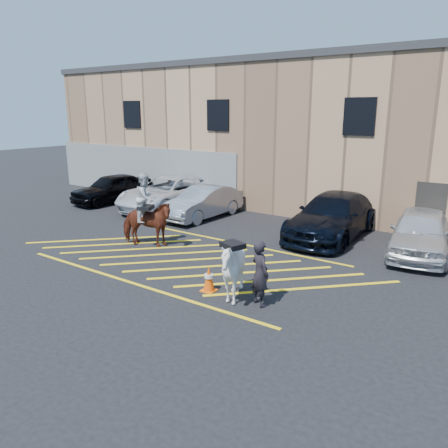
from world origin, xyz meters
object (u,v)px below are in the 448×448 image
Objects in this scene: car_white_suv at (421,232)px; car_black_suv at (112,188)px; handler at (260,273)px; car_silver_sedan at (203,202)px; traffic_cone at (209,279)px; car_white_pickup at (169,193)px; car_blue_suv at (333,216)px; mounted_bay at (146,218)px; saddled_white at (233,269)px.

car_black_suv is at bearing 172.31° from car_white_suv.
car_white_suv is at bearing 6.36° from car_black_suv.
car_white_suv is 2.71× the size of handler.
car_white_suv is at bearing 2.28° from car_silver_sedan.
car_white_pickup is at bearing 137.67° from traffic_cone.
car_white_suv is 6.38× the size of traffic_cone.
car_silver_sedan is (6.18, -0.00, -0.05)m from car_black_suv.
traffic_cone is (7.87, -7.17, -0.44)m from car_white_pickup.
car_blue_suv is 7.16m from traffic_cone.
traffic_cone is at bearing -41.23° from car_white_pickup.
handler is 0.64× the size of mounted_bay.
car_black_suv is 6.19× the size of traffic_cone.
car_blue_suv is at bearing 45.28° from mounted_bay.
saddled_white reaches higher than car_white_suv.
handler reaches higher than car_silver_sedan.
car_silver_sedan is 0.77× the size of car_blue_suv.
car_white_suv is 7.55m from saddled_white.
car_black_suv reaches higher than car_silver_sedan.
mounted_bay is (3.56, -5.19, 0.28)m from car_white_pickup.
car_white_pickup is 2.16× the size of mounted_bay.
handler is at bearing -18.17° from mounted_bay.
traffic_cone is at bearing -129.22° from car_white_suv.
mounted_bay is (-8.38, -4.73, 0.29)m from car_white_suv.
car_silver_sedan is at bearing 6.05° from car_black_suv.
mounted_bay is 1.40× the size of saddled_white.
saddled_white is (12.34, -6.77, 0.09)m from car_black_suv.
car_blue_suv reaches higher than car_white_pickup.
car_white_suv is (15.54, 0.07, 0.02)m from car_black_suv.
car_white_pickup is 1.01× the size of car_blue_suv.
handler is at bearing -84.34° from car_blue_suv.
car_blue_suv is at bearing 165.13° from car_white_suv.
handler is 0.89× the size of saddled_white.
traffic_cone is (5.29, -6.63, -0.36)m from car_silver_sedan.
saddled_white is (-3.20, -6.84, 0.07)m from car_white_suv.
car_blue_suv is at bearing 6.32° from car_silver_sedan.
car_black_suv is 14.08m from saddled_white.
car_white_pickup reaches higher than car_white_suv.
car_black_suv is at bearing 149.96° from traffic_cone.
traffic_cone is (-4.07, -6.70, -0.43)m from car_white_suv.
car_white_pickup reaches higher than car_black_suv.
car_black_suv is 2.63× the size of handler.
handler reaches higher than car_black_suv.
mounted_bay is at bearing -26.93° from car_black_suv.
car_blue_suv is 1.23× the size of car_white_suv.
car_black_suv is 0.78× the size of car_white_pickup.
handler is (13.06, -6.59, 0.09)m from car_black_suv.
mounted_bay is 3.69× the size of traffic_cone.
car_black_suv is 1.03× the size of car_silver_sedan.
saddled_white is at bearing 40.88° from handler.
saddled_white reaches higher than car_silver_sedan.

